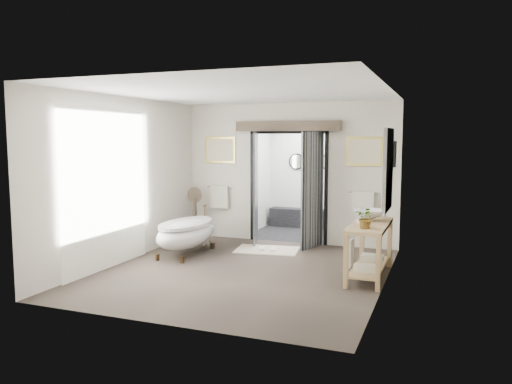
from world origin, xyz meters
TOP-DOWN VIEW (x-y plane):
  - ground_plane at (0.00, 0.00)m, footprint 5.00×5.00m
  - room_shell at (-0.04, -0.12)m, footprint 4.52×5.02m
  - shower_room at (0.00, 3.99)m, footprint 2.22×2.01m
  - back_wall_dressing at (0.00, 2.32)m, footprint 3.82×0.79m
  - clawfoot_tub at (-1.45, 0.74)m, footprint 0.77×1.72m
  - vanity at (1.95, 0.41)m, footprint 0.57×1.60m
  - pedestal_mirror at (-1.94, 2.01)m, footprint 0.34×0.22m
  - rug at (-0.15, 1.61)m, footprint 1.31×0.97m
  - slippers at (-0.12, 1.55)m, footprint 0.41×0.28m
  - basin at (1.92, 0.72)m, footprint 0.66×0.66m
  - plant at (1.98, -0.03)m, footprint 0.37×0.35m
  - soap_bottle_a at (1.82, 0.44)m, footprint 0.11×0.11m
  - soap_bottle_b at (1.89, 1.06)m, footprint 0.15×0.15m

SIDE VIEW (x-z plane):
  - ground_plane at x=0.00m, z-range 0.00..0.00m
  - rug at x=-0.15m, z-range 0.00..0.01m
  - slippers at x=-0.12m, z-range 0.01..0.06m
  - clawfoot_tub at x=-1.45m, z-range -0.01..0.83m
  - pedestal_mirror at x=-1.94m, z-range -0.08..1.06m
  - vanity at x=1.95m, z-range 0.08..0.93m
  - shower_room at x=0.00m, z-range -0.35..2.16m
  - soap_bottle_b at x=1.89m, z-range 0.85..1.01m
  - basin at x=1.92m, z-range 0.85..1.02m
  - soap_bottle_a at x=1.82m, z-range 0.85..1.06m
  - plant at x=1.98m, z-range 0.85..1.17m
  - back_wall_dressing at x=0.00m, z-range 0.30..2.82m
  - room_shell at x=-0.04m, z-range 0.40..3.31m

